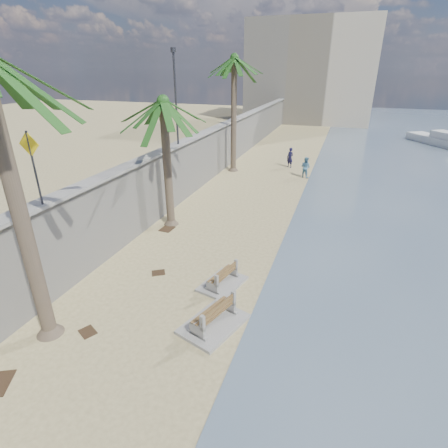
# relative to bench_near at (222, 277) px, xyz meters

# --- Properties ---
(ground_plane) EXTENTS (140.00, 140.00, 0.00)m
(ground_plane) POSITION_rel_bench_near_xyz_m (-0.47, -4.01, -0.35)
(ground_plane) COLOR tan
(seawall) EXTENTS (0.45, 70.00, 3.50)m
(seawall) POSITION_rel_bench_near_xyz_m (-5.67, 15.99, 1.40)
(seawall) COLOR gray
(seawall) RESTS_ON ground_plane
(wall_cap) EXTENTS (0.80, 70.00, 0.12)m
(wall_cap) POSITION_rel_bench_near_xyz_m (-5.67, 15.99, 3.20)
(wall_cap) COLOR gray
(wall_cap) RESTS_ON seawall
(end_building) EXTENTS (18.00, 12.00, 14.00)m
(end_building) POSITION_rel_bench_near_xyz_m (-2.47, 47.99, 6.65)
(end_building) COLOR #B7AA93
(end_building) RESTS_ON ground_plane
(bench_near) EXTENTS (1.70, 2.14, 0.79)m
(bench_near) POSITION_rel_bench_near_xyz_m (0.00, 0.00, 0.00)
(bench_near) COLOR gray
(bench_near) RESTS_ON ground_plane
(bench_far) EXTENTS (2.10, 2.54, 0.91)m
(bench_far) POSITION_rel_bench_near_xyz_m (0.50, -2.30, 0.05)
(bench_far) COLOR gray
(bench_far) RESTS_ON ground_plane
(palm_mid) EXTENTS (5.00, 5.00, 7.22)m
(palm_mid) POSITION_rel_bench_near_xyz_m (-4.54, 4.57, 5.90)
(palm_mid) COLOR brown
(palm_mid) RESTS_ON ground_plane
(palm_back) EXTENTS (5.00, 5.00, 9.30)m
(palm_back) POSITION_rel_bench_near_xyz_m (-4.61, 15.85, 7.90)
(palm_back) COLOR brown
(palm_back) RESTS_ON ground_plane
(pedestrian_sign) EXTENTS (0.78, 0.07, 2.40)m
(pedestrian_sign) POSITION_rel_bench_near_xyz_m (-5.47, -2.51, 4.81)
(pedestrian_sign) COLOR #2D2D33
(pedestrian_sign) RESTS_ON wall_cap
(streetlight) EXTENTS (0.28, 0.28, 5.12)m
(streetlight) POSITION_rel_bench_near_xyz_m (-5.57, 7.99, 6.30)
(streetlight) COLOR #2D2D33
(streetlight) RESTS_ON wall_cap
(person_a) EXTENTS (0.83, 0.75, 1.90)m
(person_a) POSITION_rel_bench_near_xyz_m (-0.41, 18.36, 0.60)
(person_a) COLOR #131233
(person_a) RESTS_ON ground_plane
(person_b) EXTENTS (1.04, 0.94, 1.76)m
(person_b) POSITION_rel_bench_near_xyz_m (1.18, 15.82, 0.53)
(person_b) COLOR teal
(person_b) RESTS_ON ground_plane
(yacht_far) EXTENTS (5.92, 7.50, 1.50)m
(yacht_far) POSITION_rel_bench_near_xyz_m (13.42, 33.14, 0.00)
(yacht_far) COLOR silver
(yacht_far) RESTS_ON bay_water
(debris_b) EXTENTS (0.69, 0.64, 0.03)m
(debris_b) POSITION_rel_bench_near_xyz_m (-3.22, -3.93, -0.33)
(debris_b) COLOR #382616
(debris_b) RESTS_ON ground_plane
(debris_c) EXTENTS (0.66, 0.81, 0.03)m
(debris_c) POSITION_rel_bench_near_xyz_m (-4.46, 3.92, -0.33)
(debris_c) COLOR #382616
(debris_c) RESTS_ON ground_plane
(debris_d) EXTENTS (0.68, 0.64, 0.03)m
(debris_d) POSITION_rel_bench_near_xyz_m (-2.79, -0.05, -0.33)
(debris_d) COLOR #382616
(debris_d) RESTS_ON ground_plane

